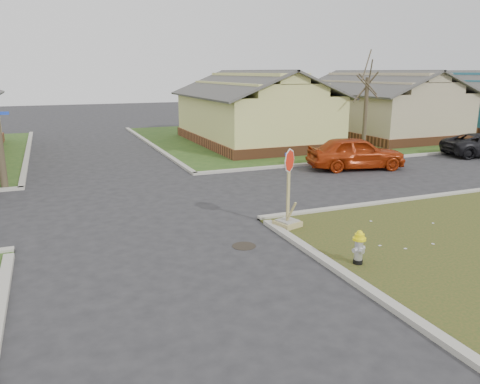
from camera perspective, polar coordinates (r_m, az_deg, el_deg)
name	(u,v)px	position (r m, az deg, el deg)	size (l,w,h in m)	color
ground	(159,251)	(12.50, -9.83, -7.14)	(120.00, 120.00, 0.00)	#272629
verge_far_right	(386,131)	(38.46, 17.38, 7.06)	(37.00, 19.00, 0.05)	#294A1A
curbs	(128,203)	(17.18, -13.52, -1.32)	(80.00, 40.00, 0.12)	#ADA99C
manhole	(244,246)	(12.66, 0.49, -6.59)	(0.64, 0.64, 0.01)	black
side_house_yellow	(253,109)	(30.61, 1.65, 10.03)	(7.60, 11.60, 4.70)	brown
side_house_tan	(380,105)	(35.84, 16.67, 10.10)	(7.60, 11.60, 4.70)	brown
tree_mid_right	(365,116)	(27.21, 15.01, 8.92)	(0.22, 0.22, 4.20)	#423626
fire_hydrant	(359,245)	(11.63, 14.29, -6.33)	(0.32, 0.32, 0.85)	black
stop_sign	(288,210)	(14.00, 5.85, -2.19)	(0.67, 0.65, 2.37)	#A09457
red_sedan	(356,153)	(23.14, 13.94, 4.67)	(1.85, 4.61, 1.57)	#A32E0B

